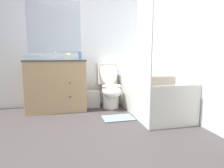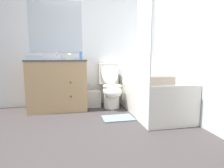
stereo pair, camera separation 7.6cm
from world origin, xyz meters
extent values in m
plane|color=#383333|center=(0.00, 0.00, 0.00)|extent=(14.00, 14.00, 0.00)
cube|color=silver|center=(0.00, 1.82, 1.25)|extent=(8.00, 0.05, 2.50)
cube|color=#B2BCC6|center=(-0.71, 1.79, 1.47)|extent=(0.93, 0.01, 0.93)
cube|color=silver|center=(1.24, 0.90, 1.25)|extent=(0.05, 2.79, 2.50)
cube|color=tan|center=(-0.71, 1.51, 0.43)|extent=(0.98, 0.57, 0.86)
cube|color=#4C4C51|center=(-0.71, 1.51, 0.87)|extent=(1.00, 0.59, 0.03)
cylinder|color=silver|center=(-0.71, 1.51, 0.83)|extent=(0.29, 0.29, 0.10)
sphere|color=#382D23|center=(-0.49, 1.21, 0.52)|extent=(0.02, 0.02, 0.02)
sphere|color=#382D23|center=(-0.49, 1.21, 0.28)|extent=(0.02, 0.02, 0.02)
cylinder|color=silver|center=(-0.71, 1.69, 0.91)|extent=(0.04, 0.04, 0.04)
cylinder|color=silver|center=(-0.71, 1.65, 0.97)|extent=(0.02, 0.11, 0.09)
cylinder|color=silver|center=(-0.77, 1.69, 0.91)|extent=(0.03, 0.03, 0.04)
cylinder|color=silver|center=(-0.66, 1.69, 0.91)|extent=(0.03, 0.03, 0.04)
cylinder|color=silver|center=(0.24, 1.41, 0.11)|extent=(0.29, 0.29, 0.23)
ellipsoid|color=silver|center=(0.24, 1.35, 0.32)|extent=(0.34, 0.49, 0.26)
torus|color=silver|center=(0.24, 1.35, 0.41)|extent=(0.34, 0.34, 0.04)
cube|color=silver|center=(0.24, 1.68, 0.61)|extent=(0.35, 0.18, 0.39)
ellipsoid|color=silver|center=(0.24, 1.57, 0.64)|extent=(0.32, 0.14, 0.46)
cube|color=silver|center=(0.84, 0.99, 0.29)|extent=(0.73, 1.59, 0.57)
cube|color=#A5A7A2|center=(0.84, 0.99, 0.57)|extent=(0.61, 1.47, 0.01)
cube|color=white|center=(0.46, 0.43, 0.98)|extent=(0.02, 0.50, 1.95)
cube|color=#B7B2A8|center=(-0.08, 1.55, 0.15)|extent=(0.25, 0.22, 0.30)
cube|color=silver|center=(-0.49, 1.53, 0.93)|extent=(0.13, 0.14, 0.08)
ellipsoid|color=white|center=(-0.49, 1.53, 0.98)|extent=(0.06, 0.04, 0.03)
cylinder|color=#4C7AB2|center=(-0.30, 1.50, 0.96)|extent=(0.06, 0.06, 0.14)
cylinder|color=silver|center=(-0.30, 1.50, 1.04)|extent=(0.03, 0.03, 0.03)
cube|color=silver|center=(-1.05, 1.35, 0.93)|extent=(0.25, 0.18, 0.08)
cube|color=beige|center=(0.71, 0.43, 0.63)|extent=(0.35, 0.23, 0.11)
cube|color=slate|center=(0.20, 0.76, 0.01)|extent=(0.47, 0.33, 0.02)
camera|label=1|loc=(-0.59, -2.08, 0.98)|focal=32.00mm
camera|label=2|loc=(-0.52, -2.09, 0.98)|focal=32.00mm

